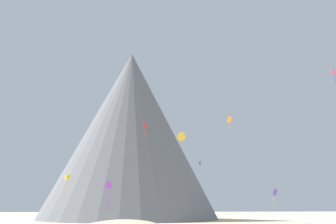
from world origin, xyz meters
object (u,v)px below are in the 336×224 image
(kite_black_low, at_px, (200,163))
(kite_yellow_low, at_px, (68,177))
(kite_indigo_low, at_px, (275,192))
(kite_gold_mid, at_px, (181,137))
(kite_pink_high, at_px, (333,73))
(kite_orange_mid, at_px, (230,120))
(kite_violet_low, at_px, (109,188))
(kite_red_mid, at_px, (145,127))
(rock_massif, at_px, (126,145))

(kite_black_low, height_order, kite_yellow_low, kite_black_low)
(kite_indigo_low, height_order, kite_gold_mid, kite_gold_mid)
(kite_black_low, height_order, kite_pink_high, kite_pink_high)
(kite_indigo_low, height_order, kite_pink_high, kite_pink_high)
(kite_yellow_low, xyz_separation_m, kite_orange_mid, (35.31, -2.71, 12.77))
(kite_gold_mid, bearing_deg, kite_black_low, -138.65)
(kite_yellow_low, relative_size, kite_violet_low, 0.71)
(kite_yellow_low, xyz_separation_m, kite_pink_high, (47.74, -25.57, 16.55))
(kite_black_low, distance_m, kite_red_mid, 18.53)
(rock_massif, distance_m, kite_gold_mid, 38.82)
(rock_massif, bearing_deg, kite_red_mid, -84.80)
(kite_violet_low, height_order, kite_orange_mid, kite_orange_mid)
(rock_massif, distance_m, kite_orange_mid, 39.00)
(kite_yellow_low, distance_m, kite_violet_low, 16.30)
(kite_yellow_low, height_order, kite_indigo_low, kite_yellow_low)
(kite_black_low, distance_m, kite_gold_mid, 13.10)
(kite_red_mid, bearing_deg, kite_indigo_low, 33.23)
(kite_red_mid, height_order, kite_violet_low, kite_red_mid)
(kite_red_mid, relative_size, kite_violet_low, 0.71)
(kite_violet_low, bearing_deg, kite_red_mid, -91.33)
(kite_indigo_low, relative_size, kite_pink_high, 1.33)
(kite_indigo_low, bearing_deg, kite_violet_low, -18.33)
(rock_massif, distance_m, kite_violet_low, 44.64)
(kite_indigo_low, bearing_deg, kite_red_mid, -21.99)
(kite_yellow_low, distance_m, kite_pink_high, 56.63)
(kite_gold_mid, bearing_deg, kite_violet_low, -0.38)
(kite_violet_low, bearing_deg, kite_gold_mid, -105.83)
(rock_massif, xyz_separation_m, kite_orange_mid, (22.73, -31.67, 1.26))
(kite_red_mid, bearing_deg, kite_orange_mid, 33.84)
(kite_pink_high, bearing_deg, kite_yellow_low, 21.26)
(rock_massif, xyz_separation_m, kite_black_low, (16.81, -26.22, -7.88))
(kite_yellow_low, relative_size, kite_pink_high, 1.31)
(kite_black_low, bearing_deg, kite_violet_low, -36.10)
(kite_red_mid, xyz_separation_m, kite_violet_low, (-6.82, -4.60, -12.42))
(kite_gold_mid, bearing_deg, kite_pink_high, 124.49)
(kite_gold_mid, bearing_deg, rock_massif, -93.58)
(kite_red_mid, height_order, kite_orange_mid, kite_orange_mid)
(kite_yellow_low, relative_size, kite_gold_mid, 1.73)
(kite_indigo_low, height_order, kite_orange_mid, kite_orange_mid)
(rock_massif, xyz_separation_m, kite_indigo_low, (33.39, -28.78, -14.52))
(rock_massif, relative_size, kite_red_mid, 17.77)
(kite_violet_low, bearing_deg, rock_massif, -39.95)
(kite_orange_mid, bearing_deg, kite_indigo_low, 97.50)
(kite_gold_mid, bearing_deg, kite_indigo_low, -179.64)
(kite_black_low, height_order, kite_indigo_low, kite_black_low)
(kite_yellow_low, bearing_deg, kite_black_low, 60.57)
(kite_yellow_low, bearing_deg, kite_gold_mid, 36.09)
(kite_red_mid, bearing_deg, rock_massif, 112.14)
(kite_black_low, xyz_separation_m, kite_gold_mid, (-5.98, -10.88, 4.20))
(kite_pink_high, relative_size, kite_orange_mid, 0.92)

